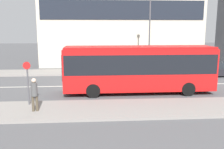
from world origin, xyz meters
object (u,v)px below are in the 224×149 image
(street_lamp, at_px, (150,27))
(pedestrian_near_stop, at_px, (34,92))
(parked_car_0, at_px, (222,69))
(bus_stop_sign, at_px, (28,79))
(city_bus, at_px, (139,66))

(street_lamp, bearing_deg, pedestrian_near_stop, -127.41)
(parked_car_0, xyz_separation_m, bus_stop_sign, (-16.44, -8.63, 1.03))
(city_bus, height_order, parked_car_0, city_bus)
(bus_stop_sign, bearing_deg, street_lamp, 47.34)
(pedestrian_near_stop, xyz_separation_m, bus_stop_sign, (-0.65, 1.26, 0.48))
(parked_car_0, height_order, pedestrian_near_stop, pedestrian_near_stop)
(street_lamp, bearing_deg, city_bus, -107.72)
(pedestrian_near_stop, distance_m, street_lamp, 15.02)
(parked_car_0, relative_size, pedestrian_near_stop, 2.13)
(pedestrian_near_stop, bearing_deg, parked_car_0, -163.87)
(city_bus, xyz_separation_m, pedestrian_near_stop, (-6.46, -4.07, -0.75))
(street_lamp, bearing_deg, parked_car_0, -13.73)
(pedestrian_near_stop, height_order, bus_stop_sign, bus_stop_sign)
(pedestrian_near_stop, bearing_deg, street_lamp, -143.35)
(city_bus, bearing_deg, pedestrian_near_stop, -151.94)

